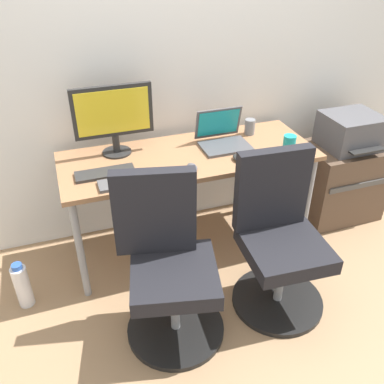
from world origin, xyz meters
name	(u,v)px	position (x,y,z in m)	size (l,w,h in m)	color
ground_plane	(190,243)	(0.00, 0.00, 0.00)	(5.28, 5.28, 0.00)	#9E7A56
back_wall	(169,44)	(0.00, 0.39, 1.30)	(4.40, 0.04, 2.60)	white
desk	(189,164)	(0.00, 0.00, 0.65)	(1.60, 0.61, 0.72)	#996B47
office_chair_left	(168,267)	(-0.33, -0.63, 0.42)	(0.54, 0.54, 0.94)	black
office_chair_right	(279,241)	(0.32, -0.63, 0.42)	(0.54, 0.54, 0.94)	black
side_cabinet	(340,181)	(1.21, 0.00, 0.29)	(0.58, 0.44, 0.58)	brown
printer	(351,131)	(1.21, 0.00, 0.70)	(0.38, 0.40, 0.24)	#515156
water_bottle_on_floor	(22,286)	(-1.11, -0.21, 0.15)	(0.09, 0.09, 0.31)	white
desktop_monitor	(113,116)	(-0.42, 0.16, 0.97)	(0.48, 0.18, 0.43)	#262626
open_laptop	(222,137)	(0.25, 0.06, 0.77)	(0.31, 0.27, 0.22)	#4C4C51
keyboard_by_monitor	(129,182)	(-0.43, -0.23, 0.73)	(0.34, 0.12, 0.02)	#515156
keyboard_by_laptop	(105,173)	(-0.54, -0.08, 0.73)	(0.34, 0.12, 0.02)	#2D2D2D
mouse_by_monitor	(192,167)	(-0.05, -0.19, 0.73)	(0.06, 0.10, 0.03)	#515156
mouse_by_laptop	(238,158)	(0.25, -0.18, 0.73)	(0.06, 0.10, 0.03)	#2D2D2D
coffee_mug	(289,142)	(0.62, -0.14, 0.76)	(0.08, 0.08, 0.09)	teal
pen_cup	(250,127)	(0.49, 0.15, 0.77)	(0.07, 0.07, 0.10)	slate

